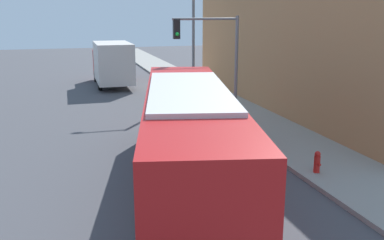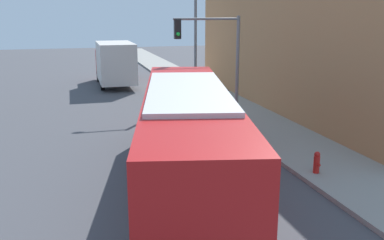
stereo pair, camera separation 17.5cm
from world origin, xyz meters
The scene contains 9 objects.
ground_plane centered at (0.00, 0.00, 0.00)m, with size 120.00×120.00×0.00m, color #47474C.
sidewalk centered at (6.15, 20.00, 0.08)m, with size 3.30×70.00×0.16m.
building_facade centered at (10.80, 12.06, 3.91)m, with size 6.00×22.12×7.82m.
city_bus centered at (0.76, 2.58, 1.83)m, with size 5.14×12.62×3.17m.
delivery_truck centered at (0.56, 22.67, 1.76)m, with size 2.49×6.97×3.27m.
fire_hydrant centered at (5.10, 2.10, 0.53)m, with size 0.21×0.28×0.74m.
traffic_light_pole centered at (4.10, 9.77, 3.66)m, with size 3.28×0.35×5.08m.
parking_meter centered at (5.10, 10.63, 1.08)m, with size 0.14×0.14×1.37m.
street_lamp centered at (5.04, 17.47, 5.08)m, with size 2.68×0.28×8.42m.
Camera 2 is at (-2.55, -9.71, 5.36)m, focal length 40.00 mm.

